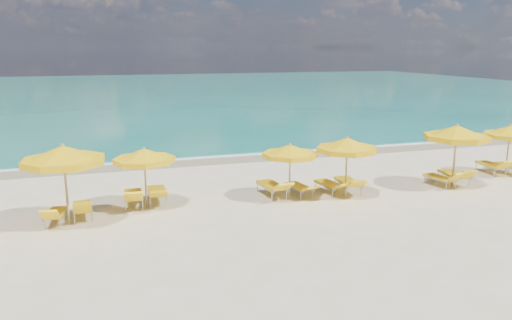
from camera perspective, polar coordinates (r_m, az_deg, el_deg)
name	(u,v)px	position (r m, az deg, el deg)	size (l,w,h in m)	color
ground_plane	(268,201)	(18.32, 1.40, -4.65)	(120.00, 120.00, 0.00)	beige
ocean	(147,92)	(65.03, -12.40, 7.61)	(120.00, 80.00, 0.30)	#147261
wet_sand_band	(221,159)	(25.20, -3.99, 0.16)	(120.00, 2.60, 0.01)	tan
foam_line	(218,155)	(25.97, -4.40, 0.53)	(120.00, 1.20, 0.03)	white
whitecap_near	(97,134)	(34.00, -17.73, 2.86)	(14.00, 0.36, 0.05)	white
whitecap_far	(267,113)	(43.13, 1.26, 5.44)	(18.00, 0.30, 0.05)	white
umbrella_1	(63,156)	(16.43, -21.15, 0.45)	(3.27, 3.27, 2.61)	tan
umbrella_2	(144,156)	(17.49, -12.66, 0.44)	(2.23, 2.23, 2.16)	tan
umbrella_3	(290,151)	(18.23, 3.91, 1.01)	(2.59, 2.59, 2.09)	tan
umbrella_4	(347,145)	(18.61, 10.37, 1.66)	(2.71, 2.71, 2.31)	tan
umbrella_5	(457,133)	(21.15, 21.96, 2.87)	(2.62, 2.62, 2.56)	tan
umbrella_6	(510,132)	(24.24, 27.03, 2.88)	(2.81, 2.81, 2.24)	tan
lounger_1_left	(56,218)	(17.14, -21.88, -6.13)	(0.75, 1.64, 0.76)	#A5A8AD
lounger_1_right	(83,212)	(17.38, -19.18, -5.59)	(0.67, 1.73, 0.84)	#A5A8AD
lounger_2_left	(133,200)	(18.12, -13.84, -4.45)	(0.71, 1.94, 0.86)	#A5A8AD
lounger_2_right	(157,196)	(18.39, -11.22, -4.07)	(0.71, 1.99, 0.79)	#A5A8AD
lounger_3_left	(272,190)	(18.77, 1.86, -3.46)	(0.87, 2.07, 0.83)	#A5A8AD
lounger_3_right	(299,190)	(18.97, 4.97, -3.46)	(0.82, 1.76, 0.61)	#A5A8AD
lounger_4_left	(330,188)	(19.36, 8.46, -3.18)	(0.86, 1.87, 0.68)	#A5A8AD
lounger_4_right	(348,186)	(19.57, 10.48, -2.99)	(0.94, 2.09, 0.82)	#A5A8AD
lounger_5_left	(440,181)	(21.43, 20.33, -2.29)	(0.87, 1.74, 0.80)	#A5A8AD
lounger_5_right	(454,178)	(22.02, 21.67, -1.95)	(0.85, 1.95, 0.86)	#A5A8AD
lounger_6_left	(491,168)	(24.48, 25.31, -0.88)	(0.76, 1.91, 0.84)	#A5A8AD
lounger_6_right	(509,168)	(24.98, 26.92, -0.86)	(0.87, 1.75, 0.64)	#A5A8AD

